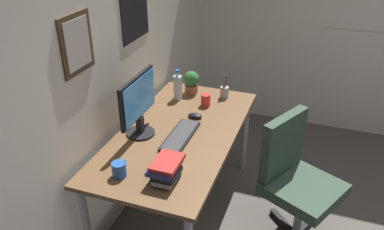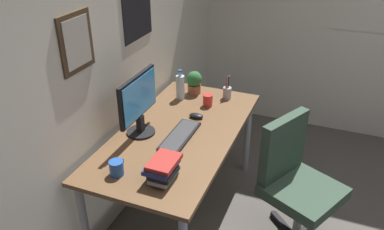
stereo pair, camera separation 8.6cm
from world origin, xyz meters
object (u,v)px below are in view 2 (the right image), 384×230
at_px(monitor, 139,102).
at_px(coffee_mug_far, 208,100).
at_px(keyboard, 180,136).
at_px(coffee_mug_near, 117,168).
at_px(water_bottle, 180,87).
at_px(office_chair, 295,178).
at_px(book_stack_left, 163,169).
at_px(computer_mouse, 196,116).
at_px(potted_plant, 194,82).
at_px(pen_cup, 227,92).

relative_size(monitor, coffee_mug_far, 4.01).
distance_m(keyboard, coffee_mug_near, 0.55).
bearing_deg(coffee_mug_near, water_bottle, 3.02).
relative_size(keyboard, coffee_mug_near, 3.47).
xyz_separation_m(office_chair, book_stack_left, (-0.59, 0.70, 0.29)).
bearing_deg(computer_mouse, monitor, 140.48).
distance_m(office_chair, book_stack_left, 0.96).
bearing_deg(book_stack_left, office_chair, -49.65).
height_order(monitor, coffee_mug_near, monitor).
height_order(monitor, potted_plant, monitor).
height_order(computer_mouse, potted_plant, potted_plant).
distance_m(coffee_mug_far, book_stack_left, 0.99).
distance_m(coffee_mug_near, potted_plant, 1.23).
relative_size(keyboard, potted_plant, 2.21).
bearing_deg(office_chair, coffee_mug_near, 123.69).
relative_size(office_chair, keyboard, 2.21).
relative_size(computer_mouse, book_stack_left, 0.49).
distance_m(coffee_mug_far, pen_cup, 0.21).
xyz_separation_m(keyboard, coffee_mug_far, (0.53, -0.01, 0.04)).
distance_m(water_bottle, book_stack_left, 1.08).
relative_size(water_bottle, potted_plant, 1.29).
bearing_deg(potted_plant, office_chair, -120.80).
relative_size(monitor, potted_plant, 2.36).
xyz_separation_m(keyboard, book_stack_left, (-0.46, -0.09, 0.06)).
relative_size(keyboard, pen_cup, 2.15).
bearing_deg(coffee_mug_near, computer_mouse, -12.90).
xyz_separation_m(pen_cup, book_stack_left, (-1.18, 0.02, 0.02)).
bearing_deg(water_bottle, coffee_mug_near, -176.98).
height_order(water_bottle, pen_cup, water_bottle).
bearing_deg(potted_plant, computer_mouse, -156.30).
xyz_separation_m(water_bottle, coffee_mug_near, (-1.08, -0.06, -0.06)).
relative_size(water_bottle, coffee_mug_far, 2.20).
distance_m(office_chair, coffee_mug_near, 1.20).
relative_size(keyboard, computer_mouse, 3.91).
distance_m(office_chair, computer_mouse, 0.84).
relative_size(coffee_mug_near, potted_plant, 0.63).
distance_m(office_chair, monitor, 1.18).
bearing_deg(keyboard, potted_plant, 13.85).
height_order(coffee_mug_far, pen_cup, pen_cup).
bearing_deg(office_chair, pen_cup, 49.10).
xyz_separation_m(monitor, computer_mouse, (0.35, -0.29, -0.22)).
xyz_separation_m(computer_mouse, coffee_mug_far, (0.23, -0.01, 0.03)).
xyz_separation_m(coffee_mug_near, coffee_mug_far, (1.04, -0.20, 0.00)).
bearing_deg(keyboard, coffee_mug_near, 160.50).
bearing_deg(coffee_mug_far, keyboard, 178.37).
bearing_deg(coffee_mug_far, office_chair, -117.00).
xyz_separation_m(coffee_mug_near, book_stack_left, (0.06, -0.28, 0.02)).
distance_m(keyboard, book_stack_left, 0.47).
bearing_deg(office_chair, computer_mouse, 77.80).
xyz_separation_m(keyboard, pen_cup, (0.71, -0.12, 0.04)).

